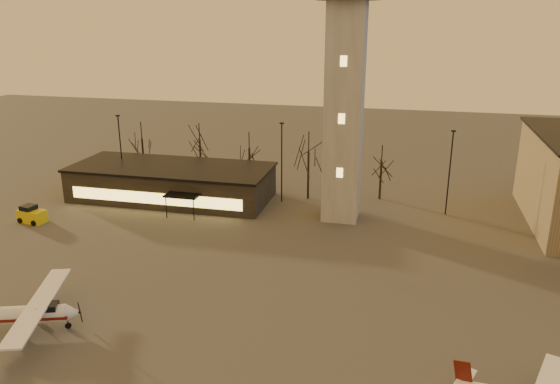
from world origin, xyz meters
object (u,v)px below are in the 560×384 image
(control_tower, at_px, (345,76))
(service_cart, at_px, (32,216))
(terminal, at_px, (172,182))
(cessna_rear, at_px, (35,317))

(control_tower, relative_size, service_cart, 9.82)
(terminal, height_order, cessna_rear, terminal)
(terminal, height_order, service_cart, terminal)
(cessna_rear, height_order, service_cart, cessna_rear)
(terminal, distance_m, service_cart, 16.84)
(control_tower, xyz_separation_m, service_cart, (-34.06, -9.68, -15.58))
(control_tower, height_order, cessna_rear, control_tower)
(control_tower, height_order, terminal, control_tower)
(cessna_rear, bearing_deg, control_tower, 38.15)
(terminal, bearing_deg, service_cart, -135.97)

